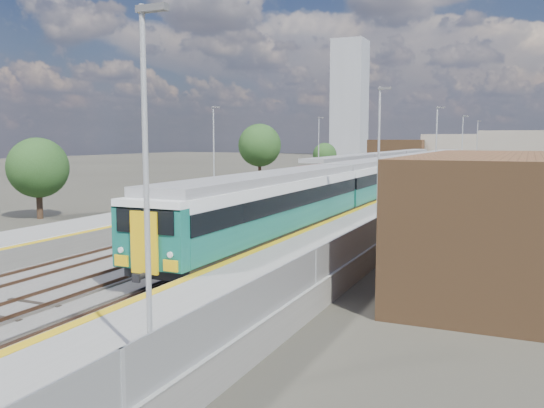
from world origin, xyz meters
The scene contains 11 objects.
ground centered at (0.00, 50.00, 0.00)m, with size 320.00×320.00×0.00m, color #47443A.
ballast_bed centered at (-2.25, 52.50, 0.03)m, with size 10.50×155.00×0.06m, color #565451.
tracks centered at (-1.65, 54.18, 0.11)m, with size 8.96×160.00×0.17m.
platform_right centered at (5.28, 52.49, 0.54)m, with size 4.70×155.00×8.52m.
platform_left centered at (-9.05, 52.49, 0.52)m, with size 4.30×155.00×8.52m.
buildings centered at (-18.12, 138.60, 10.70)m, with size 72.00×185.50×40.00m.
green_train centered at (1.50, 51.39, 2.38)m, with size 3.07×85.27×3.38m.
red_train centered at (-5.50, 74.60, 2.22)m, with size 2.97×60.20×3.75m.
tree_a centered at (-18.81, 23.42, 3.74)m, with size 4.38×4.38×5.94m.
tree_b centered at (-19.71, 62.96, 4.95)m, with size 5.80×5.80×7.86m.
tree_c centered at (-16.41, 80.45, 3.26)m, with size 3.83×3.83×5.19m.
Camera 1 is at (13.84, -7.77, 5.84)m, focal length 38.00 mm.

